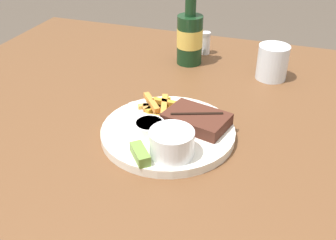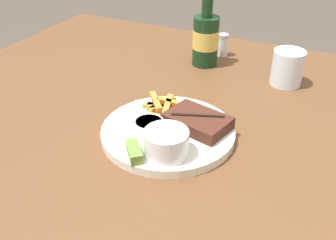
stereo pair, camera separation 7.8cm
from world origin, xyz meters
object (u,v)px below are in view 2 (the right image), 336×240
(dinner_plate, at_px, (168,132))
(knife_utensil, at_px, (183,125))
(steak_portion, at_px, (197,121))
(coleslaw_cup, at_px, (166,141))
(salt_shaker, at_px, (223,45))
(drinking_glass, at_px, (287,68))
(beer_bottle, at_px, (206,38))
(fork_utensil, at_px, (150,113))
(dipping_sauce_cup, at_px, (149,125))
(pickle_spear, at_px, (134,152))

(dinner_plate, xyz_separation_m, knife_utensil, (0.02, 0.02, 0.01))
(steak_portion, xyz_separation_m, coleslaw_cup, (-0.02, -0.11, 0.01))
(salt_shaker, bearing_deg, drinking_glass, -27.13)
(coleslaw_cup, bearing_deg, beer_bottle, 102.43)
(beer_bottle, relative_size, salt_shaker, 3.32)
(fork_utensil, bearing_deg, beer_bottle, 122.18)
(knife_utensil, bearing_deg, dipping_sauce_cup, 147.25)
(dinner_plate, bearing_deg, drinking_glass, 64.13)
(steak_portion, distance_m, pickle_spear, 0.16)
(coleslaw_cup, bearing_deg, pickle_spear, -146.69)
(dinner_plate, distance_m, fork_utensil, 0.07)
(dipping_sauce_cup, height_order, salt_shaker, salt_shaker)
(beer_bottle, distance_m, salt_shaker, 0.09)
(pickle_spear, relative_size, drinking_glass, 0.66)
(pickle_spear, relative_size, knife_utensil, 0.36)
(beer_bottle, bearing_deg, fork_utensil, -89.32)
(fork_utensil, bearing_deg, dinner_plate, 0.00)
(salt_shaker, bearing_deg, pickle_spear, -87.61)
(drinking_glass, bearing_deg, coleslaw_cup, -107.45)
(steak_portion, distance_m, dipping_sauce_cup, 0.10)
(pickle_spear, xyz_separation_m, salt_shaker, (-0.02, 0.55, 0.00))
(coleslaw_cup, relative_size, knife_utensil, 0.51)
(beer_bottle, bearing_deg, knife_utensil, -75.60)
(dinner_plate, bearing_deg, fork_utensil, 148.50)
(knife_utensil, bearing_deg, beer_bottle, 32.65)
(pickle_spear, bearing_deg, knife_utensil, 72.99)
(dinner_plate, xyz_separation_m, steak_portion, (0.05, 0.03, 0.02))
(knife_utensil, bearing_deg, drinking_glass, -5.45)
(coleslaw_cup, relative_size, beer_bottle, 0.38)
(pickle_spear, xyz_separation_m, knife_utensil, (0.04, 0.13, -0.01))
(coleslaw_cup, distance_m, beer_bottle, 0.45)
(dipping_sauce_cup, height_order, drinking_glass, drinking_glass)
(dinner_plate, height_order, coleslaw_cup, coleslaw_cup)
(dinner_plate, bearing_deg, salt_shaker, 94.89)
(dipping_sauce_cup, bearing_deg, dinner_plate, 38.11)
(dinner_plate, distance_m, pickle_spear, 0.11)
(coleslaw_cup, xyz_separation_m, knife_utensil, (-0.01, 0.10, -0.02))
(dinner_plate, bearing_deg, beer_bottle, 99.88)
(dipping_sauce_cup, xyz_separation_m, drinking_glass, (0.20, 0.36, 0.01))
(dipping_sauce_cup, distance_m, fork_utensil, 0.07)
(steak_portion, xyz_separation_m, beer_bottle, (-0.11, 0.33, 0.05))
(coleslaw_cup, xyz_separation_m, beer_bottle, (-0.10, 0.44, 0.03))
(beer_bottle, bearing_deg, steak_portion, -71.12)
(steak_portion, relative_size, salt_shaker, 2.17)
(beer_bottle, bearing_deg, dinner_plate, -80.12)
(pickle_spear, bearing_deg, fork_utensil, 107.10)
(beer_bottle, height_order, drinking_glass, beer_bottle)
(dinner_plate, height_order, pickle_spear, pickle_spear)
(beer_bottle, height_order, salt_shaker, beer_bottle)
(knife_utensil, bearing_deg, fork_utensil, 97.69)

